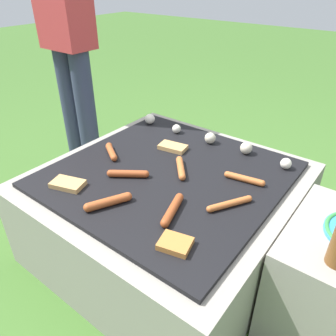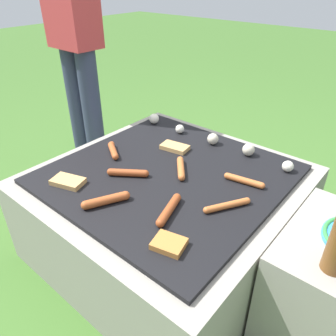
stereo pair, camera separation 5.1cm
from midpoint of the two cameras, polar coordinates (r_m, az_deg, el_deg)
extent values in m
plane|color=#3D6628|center=(1.60, 0.93, -13.37)|extent=(14.00, 14.00, 0.00)
cube|color=gray|center=(1.47, 1.00, -7.89)|extent=(0.99, 0.99, 0.40)
cube|color=black|center=(1.34, 1.08, -1.07)|extent=(0.87, 0.87, 0.02)
cylinder|color=#2D334C|center=(2.09, -14.62, 9.55)|extent=(0.11, 0.11, 0.76)
cylinder|color=#2D334C|center=(1.99, -12.25, 8.73)|extent=(0.11, 0.11, 0.76)
cylinder|color=#93421E|center=(1.12, 1.49, -7.27)|extent=(0.07, 0.15, 0.03)
sphere|color=#93421E|center=(1.06, 0.01, -9.58)|extent=(0.03, 0.03, 0.03)
sphere|color=#93421E|center=(1.17, 2.82, -5.18)|extent=(0.03, 0.03, 0.03)
cylinder|color=#93421E|center=(1.32, -5.91, -0.83)|extent=(0.13, 0.11, 0.03)
sphere|color=#93421E|center=(1.31, -2.86, -0.97)|extent=(0.03, 0.03, 0.03)
sphere|color=#93421E|center=(1.33, -8.90, -0.69)|extent=(0.03, 0.03, 0.03)
cylinder|color=#B7602D|center=(1.34, 3.33, -0.03)|extent=(0.11, 0.12, 0.03)
sphere|color=#B7602D|center=(1.40, 3.17, 1.45)|extent=(0.03, 0.03, 0.03)
sphere|color=#B7602D|center=(1.28, 3.52, -1.66)|extent=(0.03, 0.03, 0.03)
cylinder|color=#A34C23|center=(1.49, -8.57, 3.01)|extent=(0.12, 0.09, 0.03)
sphere|color=#A34C23|center=(1.43, -8.14, 1.92)|extent=(0.03, 0.03, 0.03)
sphere|color=#A34C23|center=(1.54, -8.98, 4.02)|extent=(0.03, 0.03, 0.03)
cylinder|color=#B7602D|center=(1.16, 11.50, -6.41)|extent=(0.10, 0.15, 0.02)
sphere|color=#B7602D|center=(1.20, 14.79, -5.55)|extent=(0.02, 0.02, 0.02)
sphere|color=#B7602D|center=(1.13, 8.00, -7.30)|extent=(0.02, 0.02, 0.02)
cylinder|color=#B7602D|center=(1.30, 14.21, -2.15)|extent=(0.14, 0.05, 0.03)
sphere|color=#B7602D|center=(1.32, 11.37, -1.34)|extent=(0.03, 0.03, 0.03)
sphere|color=#B7602D|center=(1.29, 17.11, -2.97)|extent=(0.03, 0.03, 0.03)
cylinder|color=#A34C23|center=(1.17, -9.54, -5.57)|extent=(0.09, 0.14, 0.03)
sphere|color=#A34C23|center=(1.16, -12.97, -6.35)|extent=(0.03, 0.03, 0.03)
sphere|color=#A34C23|center=(1.19, -6.18, -4.78)|extent=(0.03, 0.03, 0.03)
cube|color=tan|center=(1.32, -15.98, -2.27)|extent=(0.14, 0.11, 0.02)
cube|color=tan|center=(1.51, 2.15, 3.63)|extent=(0.13, 0.09, 0.02)
cube|color=#B27033|center=(1.00, 1.65, -13.08)|extent=(0.11, 0.10, 0.02)
sphere|color=silver|center=(1.77, -1.62, 8.59)|extent=(0.05, 0.05, 0.05)
sphere|color=silver|center=(1.66, 2.96, 6.79)|extent=(0.04, 0.04, 0.04)
sphere|color=beige|center=(1.57, 8.66, 5.05)|extent=(0.05, 0.05, 0.05)
sphere|color=beige|center=(1.50, 14.78, 3.09)|extent=(0.05, 0.05, 0.05)
sphere|color=silver|center=(1.43, 21.10, 0.27)|extent=(0.05, 0.05, 0.05)
camera|label=1|loc=(0.03, -88.91, 0.67)|focal=35.00mm
camera|label=2|loc=(0.03, 91.09, -0.67)|focal=35.00mm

